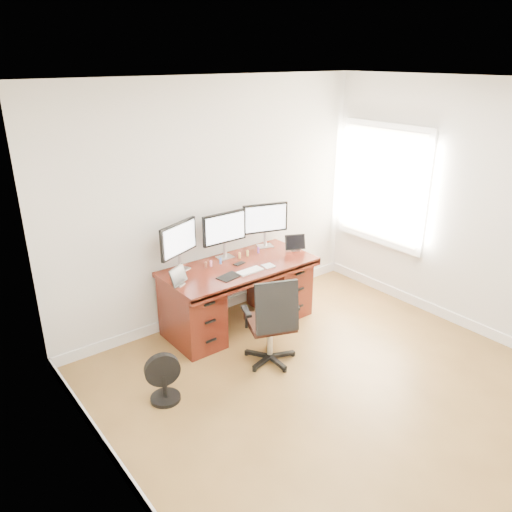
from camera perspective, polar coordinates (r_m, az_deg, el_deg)
ground at (r=4.70m, az=11.77°, el=-16.37°), size 4.50×4.50×0.00m
back_wall at (r=5.61m, az=-4.73°, el=6.07°), size 4.00×0.10×2.70m
right_wall at (r=5.68m, az=25.40°, el=4.25°), size 0.10×4.50×2.70m
desk at (r=5.62m, az=-2.07°, el=-4.19°), size 1.70×0.80×0.75m
office_chair at (r=4.98m, az=1.77°, el=-9.05°), size 0.66×0.66×0.95m
floor_fan at (r=4.61m, az=-10.47°, el=-13.61°), size 0.32×0.27×0.47m
monitor_left at (r=5.26m, az=-8.83°, el=1.76°), size 0.52×0.24×0.53m
monitor_center at (r=5.54m, az=-3.61°, el=3.04°), size 0.55×0.14×0.53m
monitor_right at (r=5.87m, az=1.07°, el=4.18°), size 0.54×0.20×0.53m
tablet_left at (r=5.01m, az=-8.81°, el=-2.41°), size 0.24×0.17×0.19m
tablet_right at (r=5.85m, az=4.55°, el=1.44°), size 0.24×0.17×0.19m
keyboard at (r=5.28m, az=-0.69°, el=-1.73°), size 0.29×0.13×0.01m
trackpad at (r=5.41m, az=1.43°, el=-1.14°), size 0.13×0.13×0.01m
drawing_tablet at (r=5.16m, az=-3.08°, el=-2.36°), size 0.27×0.20×0.01m
phone at (r=5.48m, az=-1.92°, el=-0.86°), size 0.14×0.09×0.01m
figurine_brown at (r=5.38m, az=-5.76°, el=-0.97°), size 0.03×0.03×0.07m
figurine_pink at (r=5.42m, az=-5.17°, el=-0.81°), size 0.03×0.03×0.07m
figurine_blue at (r=5.48m, az=-4.08°, el=-0.50°), size 0.03×0.03×0.07m
figurine_orange at (r=5.61m, az=-1.90°, el=0.12°), size 0.03×0.03×0.07m
figurine_yellow at (r=5.68m, az=-0.97°, el=0.38°), size 0.03×0.03×0.07m
figurine_purple at (r=5.76m, az=0.27°, el=0.73°), size 0.03×0.03×0.07m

